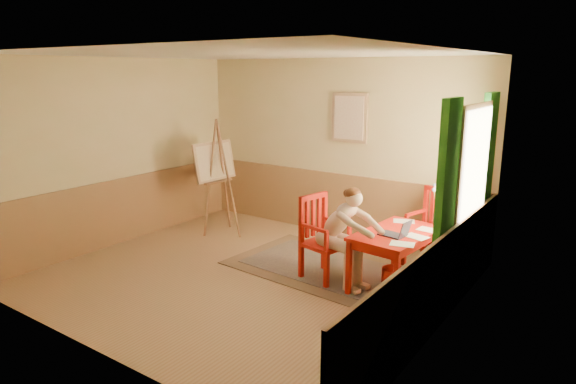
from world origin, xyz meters
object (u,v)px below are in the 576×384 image
Objects in this scene: table at (397,239)px; chair_back at (431,228)px; figure at (342,231)px; easel at (216,166)px; laptop at (396,233)px; chair_left at (322,238)px.

chair_back is at bearing 84.60° from table.
easel is at bearing 165.24° from figure.
chair_back reaches higher than laptop.
chair_left is 0.58× the size of easel.
figure is at bearing -10.32° from chair_left.
table is 1.18× the size of chair_back.
laptop is at bearing -9.91° from easel.
chair_back is at bearing 50.38° from chair_left.
chair_left is at bearing -15.33° from easel.
chair_left is at bearing -164.83° from table.
chair_left is 0.99m from laptop.
chair_left reaches higher than laptop.
table is 0.96m from chair_back.
easel is at bearing 164.67° from chair_left.
easel is (-2.72, 0.72, 0.41)m from figure.
figure is (-0.67, -1.25, 0.17)m from chair_back.
chair_back is at bearing 8.89° from easel.
easel reaches higher than chair_back.
easel is (-3.31, 0.42, 0.48)m from table.
table is 0.23m from laptop.
figure is 0.68× the size of easel.
laptop is at bearing -69.55° from table.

